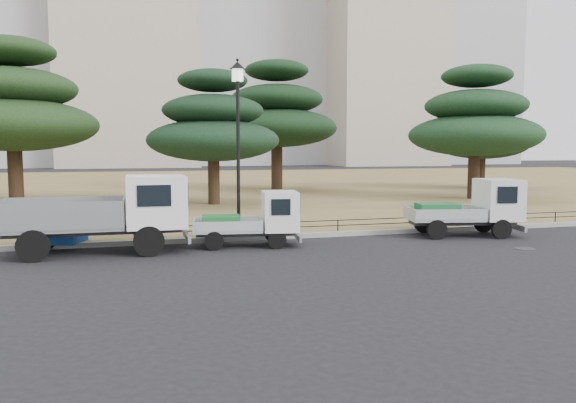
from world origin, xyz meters
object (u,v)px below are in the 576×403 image
object	(u,v)px
truck_kei_rear	(472,208)
truck_large	(108,210)
truck_kei_front	(255,219)
street_lamp	(238,119)
tarp_pile	(57,229)

from	to	relation	value
truck_kei_rear	truck_large	bearing A→B (deg)	-168.33
truck_kei_front	truck_kei_rear	bearing A→B (deg)	8.59
street_lamp	truck_large	bearing A→B (deg)	-161.27
truck_kei_front	truck_kei_rear	world-z (taller)	truck_kei_rear
truck_large	truck_kei_rear	size ratio (longest dim) A/B	1.28
truck_kei_front	street_lamp	distance (m)	3.45
truck_kei_front	truck_large	bearing A→B (deg)	-172.16
street_lamp	tarp_pile	size ratio (longest dim) A/B	3.11
truck_kei_front	tarp_pile	bearing A→B (deg)	175.27
truck_kei_rear	tarp_pile	xyz separation A→B (m)	(-13.48, 1.37, -0.41)
truck_kei_front	street_lamp	xyz separation A→B (m)	(-0.24, 1.43, 3.13)
truck_kei_front	truck_kei_rear	size ratio (longest dim) A/B	0.84
truck_kei_rear	street_lamp	distance (m)	8.53
truck_kei_rear	tarp_pile	size ratio (longest dim) A/B	2.18
tarp_pile	truck_kei_front	bearing A→B (deg)	-13.27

